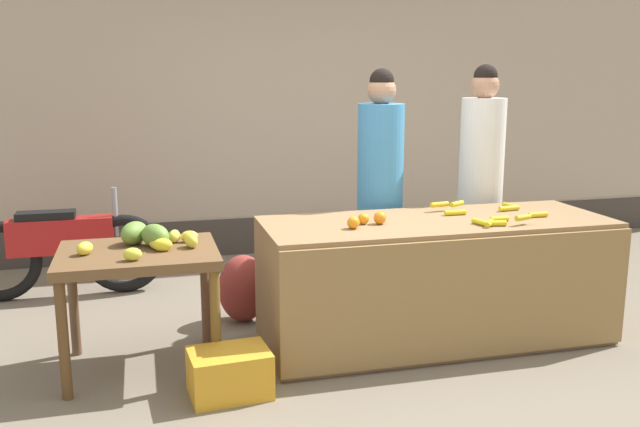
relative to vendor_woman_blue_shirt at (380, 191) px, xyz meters
The scene contains 12 objects.
ground_plane 1.17m from the vendor_woman_blue_shirt, 114.58° to the right, with size 24.00×24.00×0.00m, color #756B5B.
market_wall_back 2.11m from the vendor_woman_blue_shirt, 98.87° to the left, with size 9.85×0.23×3.30m.
fruit_stall_counter 0.86m from the vendor_woman_blue_shirt, 76.94° to the right, with size 2.30×0.87×0.82m.
side_table_wooden 1.90m from the vendor_woman_blue_shirt, 159.02° to the right, with size 0.93×0.73×0.74m.
banana_bunch_pile 0.88m from the vendor_woman_blue_shirt, 52.90° to the right, with size 0.69×0.62×0.07m.
orange_pile 0.81m from the vendor_woman_blue_shirt, 115.43° to the right, with size 0.28×0.18×0.08m.
mango_papaya_pile 1.80m from the vendor_woman_blue_shirt, 160.31° to the right, with size 0.72×0.56×0.14m.
vendor_woman_blue_shirt is the anchor object (origin of this frame).
vendor_woman_white_shirt 0.84m from the vendor_woman_blue_shirt, ahead, with size 0.34×0.34×1.84m.
parked_motorcycle 2.57m from the vendor_woman_blue_shirt, 159.15° to the left, with size 1.60×0.18×0.88m.
produce_crate 1.91m from the vendor_woman_blue_shirt, 137.78° to the right, with size 0.44×0.32×0.26m, color gold.
produce_sack 1.23m from the vendor_woman_blue_shirt, behind, with size 0.36×0.30×0.49m, color maroon.
Camera 1 is at (-1.40, -4.09, 1.78)m, focal length 38.63 mm.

